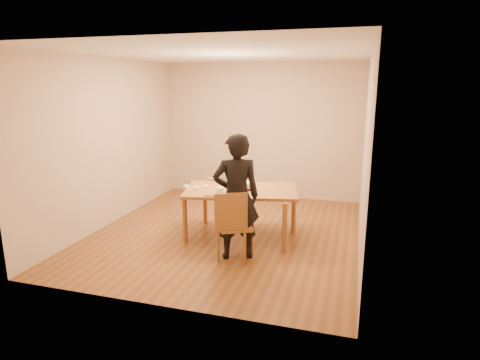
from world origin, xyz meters
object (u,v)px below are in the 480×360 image
(dining_chair, at_px, (235,226))
(person, at_px, (236,197))
(dining_table, at_px, (241,190))
(cake_plate, at_px, (245,188))
(cake, at_px, (245,185))

(dining_chair, xyz_separation_m, person, (0.00, 0.05, 0.39))
(dining_table, relative_size, dining_chair, 3.92)
(dining_table, bearing_deg, dining_chair, -91.18)
(dining_chair, bearing_deg, dining_table, 74.93)
(dining_chair, xyz_separation_m, cake_plate, (-0.10, 0.81, 0.31))
(person, bearing_deg, dining_chair, 66.10)
(dining_chair, bearing_deg, cake_plate, 71.23)
(cake, height_order, person, person)
(dining_chair, distance_m, cake, 0.89)
(cake_plate, bearing_deg, dining_chair, -82.74)
(cake, bearing_deg, person, -82.32)
(cake_plate, height_order, cake, cake)
(dining_chair, distance_m, person, 0.39)
(dining_table, bearing_deg, cake_plate, 23.82)
(dining_chair, height_order, cake, cake)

